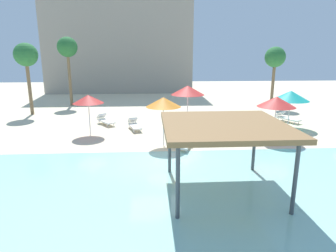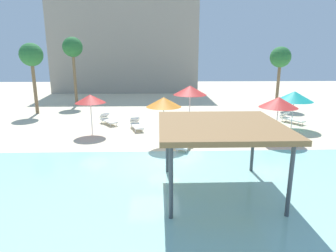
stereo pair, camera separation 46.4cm
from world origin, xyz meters
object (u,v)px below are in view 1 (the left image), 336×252
(beach_umbrella_red_0, at_px, (188,90))
(beach_umbrella_red_1, at_px, (88,99))
(lounge_chair_5, at_px, (105,120))
(lounge_chair_1, at_px, (211,121))
(beach_umbrella_red_3, at_px, (277,102))
(palm_tree_1, at_px, (275,58))
(lounge_chair_4, at_px, (185,142))
(lounge_chair_3, at_px, (244,118))
(beach_umbrella_teal_2, at_px, (291,96))
(beach_umbrella_orange_5, at_px, (163,102))
(lounge_chair_0, at_px, (134,125))
(shade_pavilion, at_px, (224,127))
(palm_tree_2, at_px, (26,56))
(lounge_chair_2, at_px, (287,118))
(palm_tree_0, at_px, (67,49))

(beach_umbrella_red_0, bearing_deg, beach_umbrella_red_1, -164.08)
(beach_umbrella_red_0, distance_m, beach_umbrella_red_1, 6.77)
(beach_umbrella_red_1, distance_m, lounge_chair_5, 3.44)
(beach_umbrella_red_1, relative_size, lounge_chair_1, 1.33)
(beach_umbrella_red_1, distance_m, lounge_chair_1, 8.70)
(beach_umbrella_red_3, distance_m, palm_tree_1, 11.92)
(lounge_chair_4, bearing_deg, lounge_chair_3, 154.57)
(lounge_chair_5, bearing_deg, lounge_chair_4, 7.81)
(beach_umbrella_teal_2, height_order, lounge_chair_5, beach_umbrella_teal_2)
(beach_umbrella_orange_5, height_order, lounge_chair_1, beach_umbrella_orange_5)
(beach_umbrella_red_3, height_order, lounge_chair_4, beach_umbrella_red_3)
(lounge_chair_0, xyz_separation_m, lounge_chair_3, (8.18, 1.65, 0.00))
(beach_umbrella_red_0, relative_size, beach_umbrella_teal_2, 1.12)
(shade_pavilion, distance_m, lounge_chair_5, 12.77)
(lounge_chair_4, relative_size, palm_tree_2, 0.34)
(lounge_chair_5, bearing_deg, beach_umbrella_red_3, 32.28)
(palm_tree_2, bearing_deg, lounge_chair_5, -30.94)
(lounge_chair_2, distance_m, lounge_chair_3, 3.30)
(lounge_chair_5, bearing_deg, lounge_chair_1, 49.34)
(beach_umbrella_red_3, bearing_deg, beach_umbrella_red_0, 141.38)
(palm_tree_1, bearing_deg, beach_umbrella_orange_5, -133.86)
(beach_umbrella_orange_5, bearing_deg, lounge_chair_5, 127.57)
(lounge_chair_2, bearing_deg, beach_umbrella_teal_2, -50.98)
(lounge_chair_1, distance_m, lounge_chair_4, 5.52)
(lounge_chair_3, height_order, palm_tree_2, palm_tree_2)
(lounge_chair_4, xyz_separation_m, lounge_chair_5, (-5.20, 5.81, 0.00))
(beach_umbrella_orange_5, height_order, lounge_chair_4, beach_umbrella_orange_5)
(lounge_chair_1, xyz_separation_m, lounge_chair_4, (-2.51, -4.91, 0.00))
(palm_tree_1, bearing_deg, palm_tree_2, -174.41)
(lounge_chair_2, bearing_deg, lounge_chair_0, -110.86)
(beach_umbrella_teal_2, height_order, lounge_chair_4, beach_umbrella_teal_2)
(palm_tree_0, bearing_deg, lounge_chair_5, -61.38)
(lounge_chair_0, height_order, lounge_chair_4, same)
(beach_umbrella_red_0, bearing_deg, palm_tree_2, 158.72)
(lounge_chair_0, bearing_deg, palm_tree_2, -137.53)
(beach_umbrella_orange_5, xyz_separation_m, lounge_chair_1, (3.67, 4.36, -2.16))
(lounge_chair_2, height_order, lounge_chair_4, same)
(shade_pavilion, height_order, lounge_chair_1, shade_pavilion)
(shade_pavilion, distance_m, beach_umbrella_teal_2, 11.65)
(beach_umbrella_red_1, xyz_separation_m, beach_umbrella_orange_5, (4.60, -2.50, 0.18))
(lounge_chair_5, relative_size, palm_tree_1, 0.34)
(lounge_chair_3, bearing_deg, lounge_chair_4, -40.09)
(shade_pavilion, xyz_separation_m, beach_umbrella_teal_2, (6.99, 9.32, -0.25))
(beach_umbrella_orange_5, xyz_separation_m, lounge_chair_2, (9.65, 5.24, -2.16))
(beach_umbrella_teal_2, xyz_separation_m, lounge_chair_4, (-7.79, -4.07, -1.93))
(lounge_chair_4, distance_m, palm_tree_1, 16.09)
(beach_umbrella_red_3, xyz_separation_m, beach_umbrella_orange_5, (-6.66, -0.56, 0.14))
(beach_umbrella_red_1, distance_m, palm_tree_0, 12.04)
(beach_umbrella_orange_5, relative_size, lounge_chair_4, 1.39)
(beach_umbrella_red_0, height_order, beach_umbrella_red_1, beach_umbrella_red_0)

